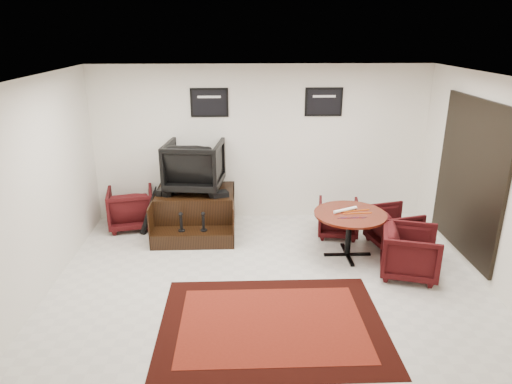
% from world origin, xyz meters
% --- Properties ---
extents(ground, '(6.00, 6.00, 0.00)m').
position_xyz_m(ground, '(0.00, 0.00, 0.00)').
color(ground, beige).
rests_on(ground, ground).
extents(room_shell, '(6.02, 5.02, 2.81)m').
position_xyz_m(room_shell, '(0.41, 0.12, 1.79)').
color(room_shell, white).
rests_on(room_shell, ground).
extents(area_rug, '(2.69, 2.02, 0.01)m').
position_xyz_m(area_rug, '(-0.02, -0.90, 0.01)').
color(area_rug, black).
rests_on(area_rug, ground).
extents(shine_podium, '(1.36, 1.40, 0.70)m').
position_xyz_m(shine_podium, '(-1.17, 1.91, 0.32)').
color(shine_podium, black).
rests_on(shine_podium, ground).
extents(shine_chair, '(1.04, 0.99, 0.96)m').
position_xyz_m(shine_chair, '(-1.17, 2.05, 1.18)').
color(shine_chair, black).
rests_on(shine_chair, shine_podium).
extents(shoes_pair, '(0.29, 0.33, 0.10)m').
position_xyz_m(shoes_pair, '(-1.66, 1.83, 0.75)').
color(shoes_pair, black).
rests_on(shoes_pair, shine_podium).
extents(polish_kit, '(0.31, 0.26, 0.09)m').
position_xyz_m(polish_kit, '(-0.72, 1.69, 0.74)').
color(polish_kit, black).
rests_on(polish_kit, shine_podium).
extents(umbrella_black, '(0.31, 0.11, 0.82)m').
position_xyz_m(umbrella_black, '(-1.96, 1.75, 0.41)').
color(umbrella_black, black).
rests_on(umbrella_black, ground).
extents(umbrella_hooked, '(0.31, 0.12, 0.84)m').
position_xyz_m(umbrella_hooked, '(-1.95, 1.93, 0.42)').
color(umbrella_hooked, black).
rests_on(umbrella_hooked, ground).
extents(armchair_side, '(0.89, 0.85, 0.79)m').
position_xyz_m(armchair_side, '(-2.33, 2.09, 0.39)').
color(armchair_side, black).
rests_on(armchair_side, ground).
extents(meeting_table, '(1.10, 1.10, 0.72)m').
position_xyz_m(meeting_table, '(1.28, 0.83, 0.63)').
color(meeting_table, '#451709').
rests_on(meeting_table, ground).
extents(table_chair_back, '(0.75, 0.72, 0.68)m').
position_xyz_m(table_chair_back, '(1.28, 1.61, 0.34)').
color(table_chair_back, black).
rests_on(table_chair_back, ground).
extents(table_chair_window, '(0.79, 0.83, 0.71)m').
position_xyz_m(table_chair_window, '(2.10, 1.17, 0.36)').
color(table_chair_window, black).
rests_on(table_chair_window, ground).
extents(table_chair_corner, '(0.90, 0.93, 0.78)m').
position_xyz_m(table_chair_corner, '(2.02, 0.21, 0.39)').
color(table_chair_corner, black).
rests_on(table_chair_corner, ground).
extents(paper_roll, '(0.40, 0.23, 0.05)m').
position_xyz_m(paper_roll, '(1.22, 0.91, 0.74)').
color(paper_roll, white).
rests_on(paper_roll, meeting_table).
extents(table_clutter, '(0.57, 0.35, 0.01)m').
position_xyz_m(table_clutter, '(1.36, 0.81, 0.72)').
color(table_clutter, '#D6580B').
rests_on(table_clutter, meeting_table).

